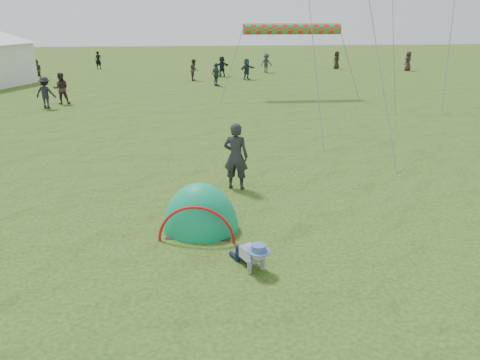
{
  "coord_description": "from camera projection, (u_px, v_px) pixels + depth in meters",
  "views": [
    {
      "loc": [
        -1.81,
        -8.05,
        4.84
      ],
      "look_at": [
        -0.76,
        2.69,
        1.0
      ],
      "focal_mm": 35.0,
      "sensor_mm": 36.0,
      "label": 1
    }
  ],
  "objects": [
    {
      "name": "popup_tent",
      "position": [
        201.0,
        229.0,
        11.13
      ],
      "size": [
        2.02,
        1.76,
        2.32
      ],
      "primitive_type": "ellipsoid",
      "rotation": [
        0.0,
        0.0,
        -0.17
      ],
      "color": "#078A6C",
      "rests_on": "ground"
    },
    {
      "name": "crowd_person_8",
      "position": [
        216.0,
        75.0,
        32.98
      ],
      "size": [
        0.82,
        1.0,
        1.59
      ],
      "primitive_type": "imported",
      "rotation": [
        0.0,
        0.0,
        2.13
      ],
      "color": "#2B3C43",
      "rests_on": "ground"
    },
    {
      "name": "ground",
      "position": [
        291.0,
        271.0,
        9.34
      ],
      "size": [
        140.0,
        140.0,
        0.0
      ],
      "primitive_type": "plane",
      "color": "#1B4308"
    },
    {
      "name": "crowd_person_13",
      "position": [
        194.0,
        70.0,
        35.74
      ],
      "size": [
        0.63,
        0.8,
        1.6
      ],
      "primitive_type": "imported",
      "rotation": [
        0.0,
        0.0,
        1.54
      ],
      "color": "#413229",
      "rests_on": "ground"
    },
    {
      "name": "crowd_person_1",
      "position": [
        61.0,
        88.0,
        26.32
      ],
      "size": [
        0.99,
        0.85,
        1.75
      ],
      "primitive_type": "imported",
      "rotation": [
        0.0,
        0.0,
        3.38
      ],
      "color": "#362A25",
      "rests_on": "ground"
    },
    {
      "name": "standing_adult",
      "position": [
        236.0,
        156.0,
        13.43
      ],
      "size": [
        0.82,
        0.67,
        1.96
      ],
      "primitive_type": "imported",
      "rotation": [
        0.0,
        0.0,
        2.83
      ],
      "color": "#242429",
      "rests_on": "ground"
    },
    {
      "name": "crowd_person_12",
      "position": [
        98.0,
        60.0,
        43.32
      ],
      "size": [
        0.65,
        0.5,
        1.59
      ],
      "primitive_type": "imported",
      "rotation": [
        0.0,
        0.0,
        6.05
      ],
      "color": "black",
      "rests_on": "ground"
    },
    {
      "name": "crowd_person_5",
      "position": [
        247.0,
        69.0,
        36.19
      ],
      "size": [
        1.46,
        1.31,
        1.61
      ],
      "primitive_type": "imported",
      "rotation": [
        0.0,
        0.0,
        0.68
      ],
      "color": "#243840",
      "rests_on": "ground"
    },
    {
      "name": "rainbow_tube_kite",
      "position": [
        292.0,
        29.0,
        27.53
      ],
      "size": [
        5.8,
        0.64,
        0.64
      ],
      "primitive_type": "cylinder",
      "rotation": [
        0.0,
        1.57,
        0.0
      ],
      "color": "red"
    },
    {
      "name": "crowd_person_7",
      "position": [
        37.0,
        70.0,
        35.51
      ],
      "size": [
        0.97,
        0.91,
        1.58
      ],
      "primitive_type": "imported",
      "rotation": [
        0.0,
        0.0,
        5.76
      ],
      "color": "#3E332C",
      "rests_on": "ground"
    },
    {
      "name": "crowd_person_9",
      "position": [
        266.0,
        63.0,
        40.47
      ],
      "size": [
        1.17,
        0.84,
        1.62
      ],
      "primitive_type": "imported",
      "rotation": [
        0.0,
        0.0,
        0.25
      ],
      "color": "#2E2F35",
      "rests_on": "ground"
    },
    {
      "name": "crowd_person_3",
      "position": [
        45.0,
        93.0,
        25.09
      ],
      "size": [
        1.19,
        0.82,
        1.69
      ],
      "primitive_type": "imported",
      "rotation": [
        0.0,
        0.0,
        2.96
      ],
      "color": "black",
      "rests_on": "ground"
    },
    {
      "name": "crowd_person_10",
      "position": [
        337.0,
        60.0,
        43.33
      ],
      "size": [
        0.68,
        0.88,
        1.6
      ],
      "primitive_type": "imported",
      "rotation": [
        0.0,
        0.0,
        4.95
      ],
      "color": "black",
      "rests_on": "ground"
    },
    {
      "name": "crowd_person_11",
      "position": [
        222.0,
        66.0,
        37.95
      ],
      "size": [
        1.53,
        1.17,
        1.62
      ],
      "primitive_type": "imported",
      "rotation": [
        0.0,
        0.0,
        3.67
      ],
      "color": "#1C232F",
      "rests_on": "ground"
    },
    {
      "name": "crawling_toddler",
      "position": [
        252.0,
        254.0,
        9.34
      ],
      "size": [
        0.88,
        1.0,
        0.64
      ],
      "primitive_type": null,
      "rotation": [
        0.0,
        0.0,
        0.43
      ],
      "color": "black",
      "rests_on": "ground"
    },
    {
      "name": "crowd_person_4",
      "position": [
        408.0,
        61.0,
        41.85
      ],
      "size": [
        0.99,
        0.94,
        1.7
      ],
      "primitive_type": "imported",
      "rotation": [
        0.0,
        0.0,
        3.8
      ],
      "color": "#2E211D",
      "rests_on": "ground"
    }
  ]
}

